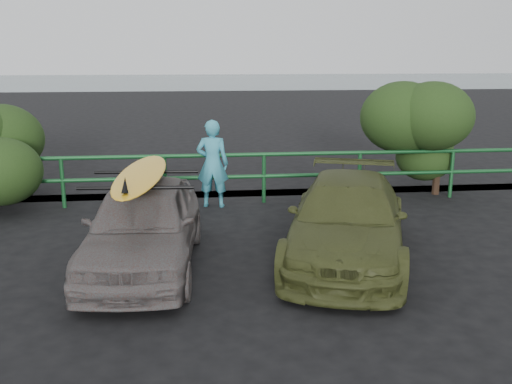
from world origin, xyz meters
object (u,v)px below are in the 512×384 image
sedan (143,225)px  man (212,164)px  olive_vehicle (347,220)px  surfboard (141,175)px  guardrail (215,179)px

sedan → man: (1.09, 3.22, 0.24)m
olive_vehicle → surfboard: surfboard is taller
surfboard → sedan: bearing=-86.4°
sedan → surfboard: (0.00, 0.00, 0.73)m
olive_vehicle → man: bearing=138.7°
sedan → olive_vehicle: bearing=4.7°
guardrail → surfboard: 3.70m
guardrail → surfboard: size_ratio=4.77×
guardrail → sedan: size_ratio=3.77×
surfboard → man: bearing=74.9°
man → surfboard: man is taller
olive_vehicle → surfboard: bearing=-161.1°
sedan → olive_vehicle: (2.98, 0.06, -0.04)m
guardrail → sedan: 3.61m
man → guardrail: bearing=-93.7°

